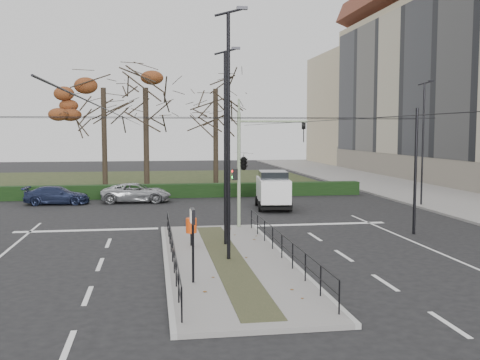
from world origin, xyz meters
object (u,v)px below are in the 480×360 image
object	(u,v)px
white_van	(273,189)
streetlamp_sidewalk	(423,142)
traffic_light	(245,161)
streetlamp_median_far	(226,145)
parked_car_fourth	(136,193)
parked_car_third	(57,195)
rust_tree	(103,88)
streetlamp_median_near	(229,133)
bare_tree_near	(146,95)
bare_tree_center	(216,96)
litter_bin	(191,226)
info_panel	(193,225)

from	to	relation	value
white_van	streetlamp_sidewalk	bearing A→B (deg)	-3.67
traffic_light	streetlamp_median_far	bearing A→B (deg)	-109.88
streetlamp_median_far	parked_car_fourth	bearing A→B (deg)	104.60
parked_car_third	rust_tree	size ratio (longest dim) A/B	0.38
streetlamp_median_near	bare_tree_near	world-z (taller)	bare_tree_near
traffic_light	rust_tree	size ratio (longest dim) A/B	0.51
streetlamp_median_near	bare_tree_near	size ratio (longest dim) A/B	0.85
bare_tree_near	streetlamp_sidewalk	bearing A→B (deg)	-32.97
traffic_light	parked_car_third	xyz separation A→B (m)	(-10.96, 11.39, -2.84)
white_van	bare_tree_near	bearing A→B (deg)	126.32
rust_tree	bare_tree_center	world-z (taller)	bare_tree_center
bare_tree_near	traffic_light	bearing A→B (deg)	-74.40
bare_tree_center	parked_car_third	bearing A→B (deg)	-138.71
rust_tree	traffic_light	bearing A→B (deg)	-68.57
streetlamp_median_near	white_van	size ratio (longest dim) A/B	2.00
traffic_light	parked_car_fourth	size ratio (longest dim) A/B	1.19
parked_car_fourth	rust_tree	size ratio (longest dim) A/B	0.43
parked_car_fourth	litter_bin	bearing A→B (deg)	-167.71
streetlamp_median_far	streetlamp_sidewalk	size ratio (longest dim) A/B	1.03
streetlamp_median_near	bare_tree_center	xyz separation A→B (m)	(2.73, 28.85, 3.11)
litter_bin	traffic_light	bearing A→B (deg)	54.82
litter_bin	parked_car_third	bearing A→B (deg)	116.96
bare_tree_near	white_van	bearing A→B (deg)	-53.68
white_van	bare_tree_near	size ratio (longest dim) A/B	0.42
info_panel	parked_car_third	bearing A→B (deg)	109.60
parked_car_third	parked_car_fourth	distance (m)	5.26
info_panel	streetlamp_median_far	size ratio (longest dim) A/B	0.29
bare_tree_near	rust_tree	bearing A→B (deg)	132.37
streetlamp_median_far	streetlamp_sidewalk	distance (m)	17.91
litter_bin	white_van	bearing A→B (deg)	62.49
streetlamp_median_far	traffic_light	bearing A→B (deg)	70.12
info_panel	streetlamp_sidewalk	world-z (taller)	streetlamp_sidewalk
streetlamp_sidewalk	rust_tree	size ratio (longest dim) A/B	0.72
traffic_light	streetlamp_median_near	distance (m)	7.35
traffic_light	info_panel	world-z (taller)	traffic_light
parked_car_fourth	bare_tree_center	distance (m)	14.19
litter_bin	rust_tree	bearing A→B (deg)	102.13
streetlamp_median_far	bare_tree_center	size ratio (longest dim) A/B	0.73
streetlamp_median_far	rust_tree	bearing A→B (deg)	105.11
rust_tree	bare_tree_center	bearing A→B (deg)	-1.00
litter_bin	info_panel	xyz separation A→B (m)	(-0.34, -5.75, 1.02)
bare_tree_center	bare_tree_near	bearing A→B (deg)	-147.89
litter_bin	bare_tree_center	distance (m)	27.32
white_van	rust_tree	world-z (taller)	rust_tree
litter_bin	info_panel	size ratio (longest dim) A/B	0.49
parked_car_third	streetlamp_median_near	bearing A→B (deg)	-151.10
info_panel	traffic_light	bearing A→B (deg)	71.54
white_van	bare_tree_center	xyz separation A→B (m)	(-2.00, 14.67, 6.72)
streetlamp_sidewalk	bare_tree_center	bearing A→B (deg)	127.55
streetlamp_sidewalk	white_van	bearing A→B (deg)	176.33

